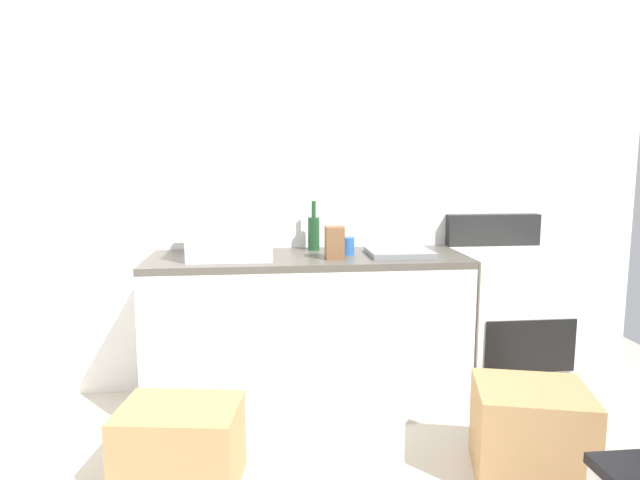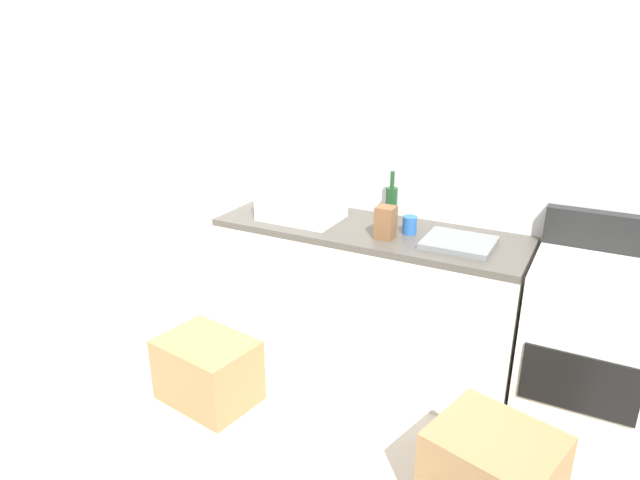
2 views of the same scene
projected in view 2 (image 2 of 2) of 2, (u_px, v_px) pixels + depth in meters
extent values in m
plane|color=#B2A899|center=(207.00, 467.00, 2.70)|extent=(6.00, 6.00, 0.00)
cube|color=silver|center=(348.00, 144.00, 3.52)|extent=(5.00, 0.10, 2.60)
cube|color=silver|center=(366.00, 300.00, 3.41)|extent=(1.80, 0.60, 0.86)
cube|color=#4C473F|center=(368.00, 231.00, 3.25)|extent=(1.80, 0.60, 0.04)
cube|color=white|center=(109.00, 191.00, 4.11)|extent=(0.68, 0.66, 1.73)
cube|color=silver|center=(585.00, 348.00, 2.86)|extent=(0.60, 0.60, 0.90)
cube|color=black|center=(579.00, 384.00, 2.62)|extent=(0.52, 0.02, 0.30)
cube|color=black|center=(607.00, 232.00, 2.88)|extent=(0.60, 0.08, 0.20)
cube|color=white|center=(302.00, 197.00, 3.35)|extent=(0.46, 0.34, 0.27)
cube|color=slate|center=(459.00, 243.00, 2.97)|extent=(0.36, 0.32, 0.03)
cylinder|color=#193F1E|center=(391.00, 204.00, 3.34)|extent=(0.07, 0.07, 0.20)
cylinder|color=#193F1E|center=(392.00, 180.00, 3.29)|extent=(0.03, 0.03, 0.10)
cylinder|color=#2659A5|center=(410.00, 225.00, 3.13)|extent=(0.08, 0.08, 0.10)
cube|color=brown|center=(386.00, 222.00, 3.05)|extent=(0.10, 0.10, 0.18)
cube|color=#A37A4C|center=(492.00, 476.00, 2.36)|extent=(0.59, 0.54, 0.42)
cube|color=#A37A4C|center=(208.00, 370.00, 3.14)|extent=(0.57, 0.46, 0.37)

